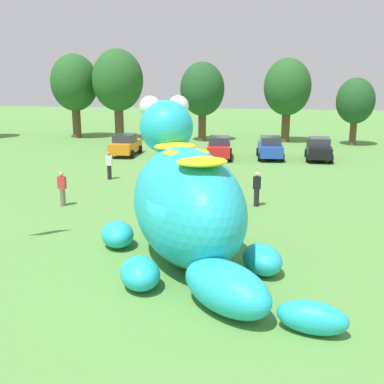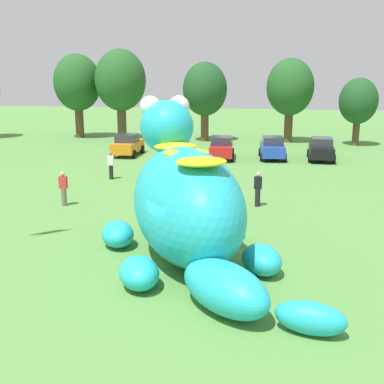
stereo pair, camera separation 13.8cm
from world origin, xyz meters
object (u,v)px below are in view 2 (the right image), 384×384
car_white (176,146)px  spectator_far_side (258,189)px  spectator_by_cars (111,166)px  giant_inflatable_creature (187,203)px  car_orange (128,145)px  spectator_wandering (64,189)px  car_red (221,148)px  car_black (321,149)px  car_blue (272,148)px

car_white → spectator_far_side: (7.09, -13.62, -0.01)m
spectator_by_cars → giant_inflatable_creature: bearing=-59.3°
car_orange → spectator_wandering: size_ratio=2.43×
car_orange → car_white: (4.00, -0.01, 0.00)m
car_red → spectator_far_side: bearing=-75.4°
car_black → car_white: bearing=-177.1°
car_orange → spectator_by_cars: car_orange is taller
car_white → car_red: 3.59m
car_orange → spectator_far_side: 17.58m
car_blue → spectator_wandering: size_ratio=2.48×
car_red → spectator_by_cars: size_ratio=2.48×
car_red → car_blue: (3.85, 0.68, 0.00)m
giant_inflatable_creature → car_red: giant_inflatable_creature is taller
car_black → car_orange: bearing=-177.9°
car_blue → car_black: (3.64, 0.06, 0.00)m
giant_inflatable_creature → car_orange: size_ratio=2.24×
car_orange → car_red: (7.58, -0.19, 0.00)m
giant_inflatable_creature → car_white: (-5.07, 21.07, -1.15)m
car_white → spectator_wandering: 15.44m
spectator_by_cars → spectator_far_side: size_ratio=1.00×
giant_inflatable_creature → spectator_wandering: giant_inflatable_creature is taller
car_orange → car_blue: bearing=2.5°
car_orange → car_black: same height
car_orange → car_white: size_ratio=0.98×
car_orange → spectator_by_cars: 9.12m
giant_inflatable_creature → car_red: bearing=94.1°
car_red → spectator_wandering: car_red is taller
car_blue → car_orange: bearing=-177.5°
car_red → car_orange: bearing=178.6°
car_blue → car_red: bearing=-170.0°
spectator_wandering → giant_inflatable_creature: bearing=-38.3°
car_red → car_blue: bearing=10.0°
spectator_by_cars → spectator_wandering: bearing=-91.1°
spectator_by_cars → spectator_wandering: (-0.12, -6.36, 0.00)m
car_red → car_blue: 3.91m
spectator_by_cars → spectator_far_side: 10.37m
car_white → car_blue: 7.45m
car_white → car_red: (3.58, -0.17, 0.00)m
spectator_far_side → spectator_by_cars: bearing=153.0°
car_blue → car_black: same height
car_white → spectator_wandering: bearing=-98.4°
giant_inflatable_creature → car_blue: 21.74m
spectator_by_cars → spectator_far_side: same height
giant_inflatable_creature → spectator_far_side: 7.81m
car_white → car_black: bearing=2.9°
car_blue → spectator_wandering: 18.52m
car_red → car_blue: same height
car_black → spectator_far_side: bearing=-105.7°
car_red → car_white: bearing=177.2°
car_white → car_black: 11.09m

